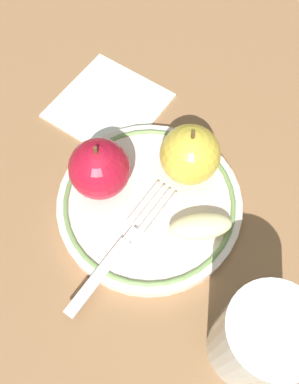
{
  "coord_description": "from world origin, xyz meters",
  "views": [
    {
      "loc": [
        0.21,
        0.06,
        0.45
      ],
      "look_at": [
        0.01,
        0.02,
        0.04
      ],
      "focal_mm": 40.0,
      "sensor_mm": 36.0,
      "label": 1
    }
  ],
  "objects": [
    {
      "name": "apple_slice_front",
      "position": [
        0.03,
        0.08,
        0.03
      ],
      "size": [
        0.05,
        0.07,
        0.02
      ],
      "primitive_type": "ellipsoid",
      "rotation": [
        0.0,
        0.0,
        5.05
      ],
      "color": "beige",
      "rests_on": "plate"
    },
    {
      "name": "apple_red_whole",
      "position": [
        -0.04,
        0.05,
        0.05
      ],
      "size": [
        0.07,
        0.07,
        0.08
      ],
      "color": "gold",
      "rests_on": "plate"
    },
    {
      "name": "plate",
      "position": [
        0.01,
        0.02,
        0.01
      ],
      "size": [
        0.21,
        0.21,
        0.02
      ],
      "color": "silver",
      "rests_on": "ground_plane"
    },
    {
      "name": "fork",
      "position": [
        0.07,
        -0.0,
        0.02
      ],
      "size": [
        0.17,
        0.09,
        0.0
      ],
      "rotation": [
        0.0,
        0.0,
        2.74
      ],
      "color": "silver",
      "rests_on": "plate"
    },
    {
      "name": "drinking_glass",
      "position": [
        0.14,
        0.14,
        0.06
      ],
      "size": [
        0.08,
        0.08,
        0.12
      ],
      "primitive_type": "cylinder",
      "color": "silver",
      "rests_on": "ground_plane"
    },
    {
      "name": "napkin_folded",
      "position": [
        -0.12,
        -0.07,
        0.0
      ],
      "size": [
        0.17,
        0.17,
        0.01
      ],
      "primitive_type": "cube",
      "rotation": [
        0.0,
        0.0,
        -0.39
      ],
      "color": "white",
      "rests_on": "ground_plane"
    },
    {
      "name": "ground_plane",
      "position": [
        0.0,
        0.0,
        0.0
      ],
      "size": [
        2.0,
        2.0,
        0.0
      ],
      "primitive_type": "plane",
      "color": "#906742"
    },
    {
      "name": "apple_second_whole",
      "position": [
        0.0,
        -0.04,
        0.05
      ],
      "size": [
        0.07,
        0.07,
        0.08
      ],
      "color": "#AD1328",
      "rests_on": "plate"
    }
  ]
}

